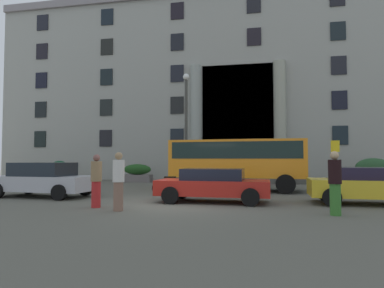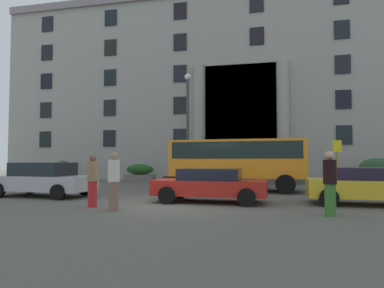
{
  "view_description": "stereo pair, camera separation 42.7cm",
  "coord_description": "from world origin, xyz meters",
  "px_view_note": "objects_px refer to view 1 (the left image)",
  "views": [
    {
      "loc": [
        2.99,
        -11.62,
        1.58
      ],
      "look_at": [
        -0.18,
        4.81,
        2.36
      ],
      "focal_mm": 31.15,
      "sensor_mm": 36.0,
      "label": 1
    },
    {
      "loc": [
        3.41,
        -11.53,
        1.58
      ],
      "look_at": [
        -0.18,
        4.81,
        2.36
      ],
      "focal_mm": 31.15,
      "sensor_mm": 36.0,
      "label": 2
    }
  ],
  "objects_px": {
    "hedge_planter_entrance_right": "(225,175)",
    "parked_compact_extra": "(213,184)",
    "lamppost_plaza_centre": "(186,119)",
    "parked_sedan_second": "(368,185)",
    "hedge_planter_far_east": "(284,174)",
    "pedestrian_woman_dark_dress": "(118,181)",
    "bus_stop_sign": "(335,159)",
    "hedge_planter_far_west": "(374,172)",
    "parked_hatchback_near": "(43,179)",
    "hedge_planter_east": "(137,173)",
    "orange_minibus": "(237,160)",
    "pedestrian_man_crossing": "(335,183)",
    "hedge_planter_entrance_left": "(59,171)",
    "pedestrian_woman_with_bag": "(96,181)",
    "motorcycle_near_kerb": "(173,185)"
  },
  "relations": [
    {
      "from": "hedge_planter_entrance_right",
      "to": "parked_compact_extra",
      "type": "distance_m",
      "value": 9.38
    },
    {
      "from": "lamppost_plaza_centre",
      "to": "parked_sedan_second",
      "type": "bearing_deg",
      "value": -42.3
    },
    {
      "from": "hedge_planter_far_east",
      "to": "lamppost_plaza_centre",
      "type": "relative_size",
      "value": 0.27
    },
    {
      "from": "hedge_planter_far_east",
      "to": "pedestrian_woman_dark_dress",
      "type": "relative_size",
      "value": 1.02
    },
    {
      "from": "bus_stop_sign",
      "to": "hedge_planter_far_west",
      "type": "distance_m",
      "value": 4.56
    },
    {
      "from": "parked_hatchback_near",
      "to": "hedge_planter_east",
      "type": "bearing_deg",
      "value": 89.49
    },
    {
      "from": "hedge_planter_east",
      "to": "parked_sedan_second",
      "type": "height_order",
      "value": "parked_sedan_second"
    },
    {
      "from": "orange_minibus",
      "to": "hedge_planter_far_west",
      "type": "xyz_separation_m",
      "value": [
        7.96,
        4.89,
        -0.74
      ]
    },
    {
      "from": "pedestrian_man_crossing",
      "to": "lamppost_plaza_centre",
      "type": "relative_size",
      "value": 0.26
    },
    {
      "from": "hedge_planter_far_west",
      "to": "pedestrian_woman_dark_dress",
      "type": "height_order",
      "value": "pedestrian_woman_dark_dress"
    },
    {
      "from": "parked_sedan_second",
      "to": "hedge_planter_east",
      "type": "bearing_deg",
      "value": 144.49
    },
    {
      "from": "hedge_planter_entrance_left",
      "to": "parked_compact_extra",
      "type": "distance_m",
      "value": 15.69
    },
    {
      "from": "hedge_planter_entrance_left",
      "to": "parked_hatchback_near",
      "type": "relative_size",
      "value": 0.34
    },
    {
      "from": "parked_hatchback_near",
      "to": "hedge_planter_far_west",
      "type": "bearing_deg",
      "value": 33.96
    },
    {
      "from": "pedestrian_woman_dark_dress",
      "to": "pedestrian_woman_with_bag",
      "type": "distance_m",
      "value": 1.16
    },
    {
      "from": "parked_compact_extra",
      "to": "hedge_planter_entrance_right",
      "type": "bearing_deg",
      "value": 94.22
    },
    {
      "from": "parked_compact_extra",
      "to": "lamppost_plaza_centre",
      "type": "xyz_separation_m",
      "value": [
        -2.69,
        7.83,
        3.44
      ]
    },
    {
      "from": "hedge_planter_far_west",
      "to": "hedge_planter_east",
      "type": "distance_m",
      "value": 15.22
    },
    {
      "from": "hedge_planter_entrance_left",
      "to": "bus_stop_sign",
      "type": "bearing_deg",
      "value": -10.32
    },
    {
      "from": "parked_hatchback_near",
      "to": "motorcycle_near_kerb",
      "type": "relative_size",
      "value": 2.21
    },
    {
      "from": "hedge_planter_far_west",
      "to": "parked_hatchback_near",
      "type": "xyz_separation_m",
      "value": [
        -15.91,
        -9.3,
        -0.07
      ]
    },
    {
      "from": "parked_hatchback_near",
      "to": "pedestrian_woman_dark_dress",
      "type": "distance_m",
      "value": 5.6
    },
    {
      "from": "bus_stop_sign",
      "to": "orange_minibus",
      "type": "bearing_deg",
      "value": -163.56
    },
    {
      "from": "motorcycle_near_kerb",
      "to": "parked_sedan_second",
      "type": "bearing_deg",
      "value": -16.37
    },
    {
      "from": "hedge_planter_east",
      "to": "parked_compact_extra",
      "type": "distance_m",
      "value": 11.9
    },
    {
      "from": "pedestrian_woman_dark_dress",
      "to": "hedge_planter_entrance_right",
      "type": "bearing_deg",
      "value": -45.54
    },
    {
      "from": "parked_hatchback_near",
      "to": "parked_compact_extra",
      "type": "bearing_deg",
      "value": 0.88
    },
    {
      "from": "orange_minibus",
      "to": "hedge_planter_far_east",
      "type": "height_order",
      "value": "orange_minibus"
    },
    {
      "from": "hedge_planter_far_west",
      "to": "parked_sedan_second",
      "type": "bearing_deg",
      "value": -108.74
    },
    {
      "from": "hedge_planter_far_west",
      "to": "hedge_planter_east",
      "type": "bearing_deg",
      "value": 179.14
    },
    {
      "from": "hedge_planter_entrance_right",
      "to": "parked_hatchback_near",
      "type": "distance_m",
      "value": 11.35
    },
    {
      "from": "hedge_planter_far_west",
      "to": "hedge_planter_entrance_left",
      "type": "relative_size",
      "value": 1.41
    },
    {
      "from": "bus_stop_sign",
      "to": "pedestrian_woman_dark_dress",
      "type": "bearing_deg",
      "value": -132.88
    },
    {
      "from": "orange_minibus",
      "to": "pedestrian_woman_with_bag",
      "type": "bearing_deg",
      "value": -118.89
    },
    {
      "from": "pedestrian_man_crossing",
      "to": "hedge_planter_far_west",
      "type": "bearing_deg",
      "value": 157.63
    },
    {
      "from": "hedge_planter_east",
      "to": "motorcycle_near_kerb",
      "type": "distance_m",
      "value": 8.9
    },
    {
      "from": "hedge_planter_entrance_right",
      "to": "hedge_planter_far_east",
      "type": "relative_size",
      "value": 0.82
    },
    {
      "from": "bus_stop_sign",
      "to": "pedestrian_man_crossing",
      "type": "xyz_separation_m",
      "value": [
        -1.89,
        -8.51,
        -0.68
      ]
    },
    {
      "from": "bus_stop_sign",
      "to": "hedge_planter_far_east",
      "type": "xyz_separation_m",
      "value": [
        -2.35,
        3.38,
        -0.94
      ]
    },
    {
      "from": "bus_stop_sign",
      "to": "hedge_planter_east",
      "type": "height_order",
      "value": "bus_stop_sign"
    },
    {
      "from": "hedge_planter_far_west",
      "to": "hedge_planter_entrance_right",
      "type": "height_order",
      "value": "hedge_planter_far_west"
    },
    {
      "from": "hedge_planter_entrance_left",
      "to": "lamppost_plaza_centre",
      "type": "xyz_separation_m",
      "value": [
        9.77,
        -1.72,
        3.37
      ]
    },
    {
      "from": "motorcycle_near_kerb",
      "to": "pedestrian_woman_with_bag",
      "type": "relative_size",
      "value": 1.14
    },
    {
      "from": "hedge_planter_far_east",
      "to": "hedge_planter_entrance_left",
      "type": "relative_size",
      "value": 1.22
    },
    {
      "from": "lamppost_plaza_centre",
      "to": "hedge_planter_entrance_left",
      "type": "bearing_deg",
      "value": 170.01
    },
    {
      "from": "hedge_planter_entrance_right",
      "to": "hedge_planter_far_west",
      "type": "bearing_deg",
      "value": 1.81
    },
    {
      "from": "hedge_planter_entrance_left",
      "to": "motorcycle_near_kerb",
      "type": "relative_size",
      "value": 0.76
    },
    {
      "from": "orange_minibus",
      "to": "hedge_planter_entrance_right",
      "type": "xyz_separation_m",
      "value": [
        -1.06,
        4.61,
        -0.95
      ]
    },
    {
      "from": "parked_sedan_second",
      "to": "pedestrian_man_crossing",
      "type": "relative_size",
      "value": 2.22
    },
    {
      "from": "orange_minibus",
      "to": "hedge_planter_far_west",
      "type": "height_order",
      "value": "orange_minibus"
    }
  ]
}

